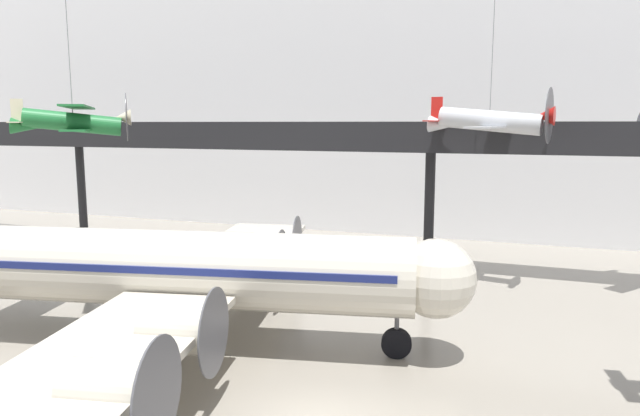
% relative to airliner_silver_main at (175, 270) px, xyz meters
% --- Properties ---
extents(hangar_back_wall, '(140.00, 3.00, 25.00)m').
position_rel_airliner_silver_main_xyz_m(hangar_back_wall, '(8.30, 30.15, 8.98)').
color(hangar_back_wall, white).
rests_on(hangar_back_wall, ground).
extents(mezzanine_walkway, '(110.00, 3.20, 10.08)m').
position_rel_airliner_silver_main_xyz_m(mezzanine_walkway, '(8.30, 17.39, 4.89)').
color(mezzanine_walkway, black).
rests_on(mezzanine_walkway, ground).
extents(airliner_silver_main, '(26.46, 30.50, 10.06)m').
position_rel_airliner_silver_main_xyz_m(airliner_silver_main, '(0.00, 0.00, 0.00)').
color(airliner_silver_main, beige).
rests_on(airliner_silver_main, ground).
extents(suspended_plane_green_biplane, '(5.96, 6.38, 10.45)m').
position_rel_airliner_silver_main_xyz_m(suspended_plane_green_biplane, '(-7.80, 2.84, 6.56)').
color(suspended_plane_green_biplane, '#1E6B33').
extents(suspended_plane_silver_racer, '(7.41, 9.01, 10.67)m').
position_rel_airliner_silver_main_xyz_m(suspended_plane_silver_racer, '(12.32, 14.40, 6.57)').
color(suspended_plane_silver_racer, silver).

